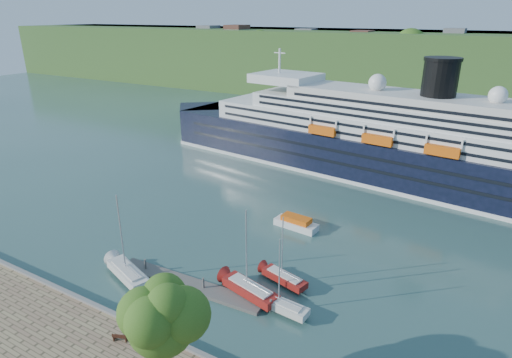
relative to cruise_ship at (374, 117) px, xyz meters
name	(u,v)px	position (x,y,z in m)	size (l,w,h in m)	color
ground	(138,332)	(-7.12, -56.77, -11.67)	(400.00, 400.00, 0.00)	#294946
far_hillside	(421,66)	(-7.12, 88.23, 0.33)	(400.00, 50.00, 24.00)	#335522
quay_coping	(135,324)	(-7.12, -56.97, -10.52)	(220.00, 0.50, 0.30)	slate
cruise_ship	(374,117)	(0.00, 0.00, 0.00)	(103.95, 15.14, 23.34)	black
park_bench	(120,336)	(-6.76, -59.25, -10.19)	(1.49, 0.61, 0.95)	#462114
promenade_tree	(163,336)	(1.29, -61.72, -4.77)	(7.13, 7.13, 11.81)	#2E5516
floating_pontoon	(188,284)	(-7.61, -47.97, -11.46)	(19.42, 2.37, 0.43)	#65605A
sailboat_white_near	(124,242)	(-14.45, -50.77, -6.39)	(8.18, 2.27, 10.57)	silver
sailboat_red	(250,259)	(-0.08, -46.31, -6.53)	(7.97, 2.21, 10.29)	maroon
sailboat_white_far	(283,279)	(4.18, -46.79, -7.46)	(6.53, 1.81, 8.43)	silver
tender_launch	(296,222)	(-2.79, -28.27, -10.74)	(6.71, 2.30, 1.85)	#E65C0D
sailboat_extra	(285,254)	(2.09, -42.05, -7.50)	(6.46, 1.79, 8.34)	maroon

